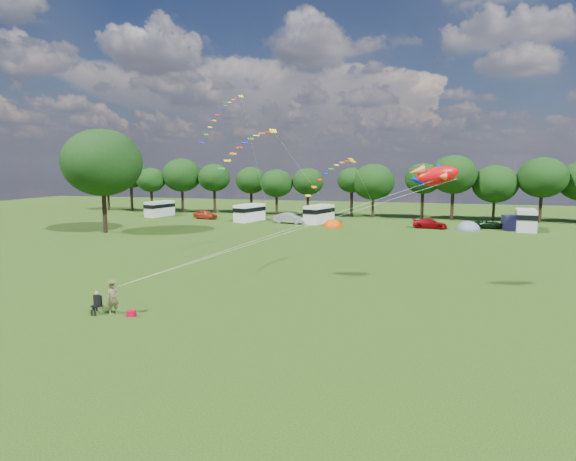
% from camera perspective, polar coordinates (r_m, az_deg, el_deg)
% --- Properties ---
extents(ground_plane, '(180.00, 180.00, 0.00)m').
position_cam_1_polar(ground_plane, '(28.32, -4.33, -10.18)').
color(ground_plane, black).
rests_on(ground_plane, ground).
extents(tree_line, '(102.98, 10.98, 10.27)m').
position_cam_1_polar(tree_line, '(80.48, 12.61, 5.90)').
color(tree_line, black).
rests_on(tree_line, ground).
extents(big_tree, '(10.00, 10.00, 13.28)m').
position_cam_1_polar(big_tree, '(66.16, -21.17, 7.51)').
color(big_tree, black).
rests_on(big_tree, ground).
extents(car_a, '(4.69, 2.99, 1.46)m').
position_cam_1_polar(car_a, '(79.50, -9.78, 1.89)').
color(car_a, '#B13219').
rests_on(car_a, ground).
extents(car_b, '(4.69, 2.31, 1.59)m').
position_cam_1_polar(car_b, '(72.20, 0.20, 1.47)').
color(car_b, gray).
rests_on(car_b, ground).
extents(car_c, '(4.68, 2.53, 1.33)m').
position_cam_1_polar(car_c, '(69.45, 16.47, 0.79)').
color(car_c, maroon).
rests_on(car_c, ground).
extents(car_d, '(4.58, 2.53, 1.19)m').
position_cam_1_polar(car_d, '(72.18, 22.75, 0.70)').
color(car_d, black).
rests_on(car_d, ground).
extents(campervan_a, '(3.40, 5.66, 2.59)m').
position_cam_1_polar(campervan_a, '(85.08, -14.98, 2.57)').
color(campervan_a, silver).
rests_on(campervan_a, ground).
extents(campervan_b, '(3.86, 5.87, 2.66)m').
position_cam_1_polar(campervan_b, '(75.31, -4.58, 2.19)').
color(campervan_b, white).
rests_on(campervan_b, ground).
extents(campervan_c, '(4.02, 6.02, 2.72)m').
position_cam_1_polar(campervan_c, '(72.71, 3.70, 2.03)').
color(campervan_c, silver).
rests_on(campervan_c, ground).
extents(campervan_d, '(3.17, 6.01, 2.82)m').
position_cam_1_polar(campervan_d, '(71.83, 26.35, 1.20)').
color(campervan_d, silver).
rests_on(campervan_d, ground).
extents(tent_orange, '(2.81, 3.08, 2.20)m').
position_cam_1_polar(tent_orange, '(68.34, 5.32, 0.42)').
color(tent_orange, '#EF4401').
rests_on(tent_orange, ground).
extents(tent_greyblue, '(3.27, 3.58, 2.43)m').
position_cam_1_polar(tent_greyblue, '(69.36, 20.55, 0.07)').
color(tent_greyblue, slate).
rests_on(tent_greyblue, ground).
extents(awning_navy, '(3.29, 2.73, 1.97)m').
position_cam_1_polar(awning_navy, '(71.68, 25.36, 0.83)').
color(awning_navy, '#151434').
rests_on(awning_navy, ground).
extents(kite_flyer, '(0.81, 0.82, 1.90)m').
position_cam_1_polar(kite_flyer, '(30.30, -20.04, -7.56)').
color(kite_flyer, brown).
rests_on(kite_flyer, ground).
extents(camp_chair, '(0.72, 0.75, 1.37)m').
position_cam_1_polar(camp_chair, '(30.74, -21.67, -7.69)').
color(camp_chair, '#99999E').
rests_on(camp_chair, ground).
extents(kite_bag, '(0.54, 0.43, 0.34)m').
position_cam_1_polar(kite_bag, '(29.73, -18.06, -9.34)').
color(kite_bag, red).
rests_on(kite_bag, ground).
extents(fish_kite, '(3.56, 1.76, 1.86)m').
position_cam_1_polar(fish_kite, '(33.91, 16.84, 6.25)').
color(fish_kite, red).
rests_on(fish_kite, ground).
extents(streamer_kite_a, '(3.28, 5.49, 5.73)m').
position_cam_1_polar(streamer_kite_a, '(56.08, -7.49, 13.90)').
color(streamer_kite_a, yellow).
rests_on(streamer_kite_a, ground).
extents(streamer_kite_b, '(4.37, 4.66, 3.82)m').
position_cam_1_polar(streamer_kite_b, '(45.46, -4.28, 10.43)').
color(streamer_kite_b, '#F8E100').
rests_on(streamer_kite_b, ground).
extents(streamer_kite_c, '(3.06, 4.93, 2.78)m').
position_cam_1_polar(streamer_kite_c, '(36.65, 5.59, 7.13)').
color(streamer_kite_c, '#CE9400').
rests_on(streamer_kite_c, ground).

